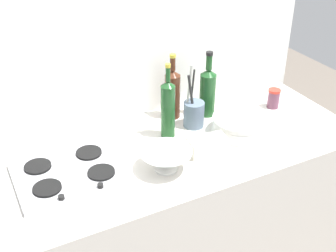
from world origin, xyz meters
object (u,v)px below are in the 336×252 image
stovetop_hob (70,172)px  utensil_crock (194,113)px  wine_bottle_mid_left (208,91)px  condiment_jar_front (274,98)px  mixing_bowl (166,160)px  butter_dish (208,145)px  wine_bottle_mid_right (168,108)px  plate_stack (240,125)px  wine_bottle_leftmost (173,93)px

stovetop_hob → utensil_crock: utensil_crock is taller
wine_bottle_mid_left → condiment_jar_front: bearing=-15.0°
mixing_bowl → butter_dish: 0.22m
wine_bottle_mid_right → utensil_crock: 0.17m
stovetop_hob → wine_bottle_mid_right: bearing=10.2°
wine_bottle_mid_right → condiment_jar_front: (0.62, -0.00, -0.09)m
butter_dish → condiment_jar_front: size_ratio=1.67×
plate_stack → condiment_jar_front: (0.30, 0.13, 0.01)m
utensil_crock → condiment_jar_front: utensil_crock is taller
mixing_bowl → utensil_crock: 0.38m
mixing_bowl → utensil_crock: utensil_crock is taller
utensil_crock → stovetop_hob: bearing=-170.0°
plate_stack → mixing_bowl: size_ratio=1.21×
wine_bottle_mid_left → stovetop_hob: bearing=-166.6°
plate_stack → mixing_bowl: (-0.44, -0.10, 0.01)m
mixing_bowl → utensil_crock: bearing=42.7°
wine_bottle_mid_right → mixing_bowl: bearing=-118.9°
stovetop_hob → mixing_bowl: (0.37, -0.14, 0.03)m
wine_bottle_mid_right → plate_stack: bearing=-22.7°
wine_bottle_leftmost → mixing_bowl: size_ratio=1.53×
butter_dish → stovetop_hob: bearing=169.1°
utensil_crock → mixing_bowl: bearing=-137.3°
stovetop_hob → utensil_crock: size_ratio=1.37×
wine_bottle_mid_left → mixing_bowl: (-0.40, -0.33, -0.08)m
wine_bottle_leftmost → butter_dish: size_ratio=1.96×
wine_bottle_mid_left → wine_bottle_leftmost: bearing=160.3°
mixing_bowl → utensil_crock: (0.28, 0.26, 0.02)m
wine_bottle_leftmost → wine_bottle_mid_right: size_ratio=0.92×
wine_bottle_mid_left → utensil_crock: size_ratio=1.05×
butter_dish → wine_bottle_mid_left: bearing=59.2°
wine_bottle_leftmost → wine_bottle_mid_right: (-0.10, -0.15, 0.01)m
wine_bottle_mid_left → butter_dish: 0.36m
stovetop_hob → plate_stack: (0.81, -0.04, 0.03)m
butter_dish → plate_stack: bearing=18.1°
plate_stack → wine_bottle_mid_right: size_ratio=0.73×
stovetop_hob → mixing_bowl: mixing_bowl is taller
stovetop_hob → utensil_crock: 0.66m
wine_bottle_mid_left → butter_dish: wine_bottle_mid_left is taller
stovetop_hob → wine_bottle_leftmost: wine_bottle_leftmost is taller
wine_bottle_leftmost → wine_bottle_mid_right: 0.18m
condiment_jar_front → wine_bottle_leftmost: bearing=163.4°
stovetop_hob → condiment_jar_front: (1.11, 0.09, 0.04)m
wine_bottle_leftmost → utensil_crock: size_ratio=1.04×
plate_stack → utensil_crock: size_ratio=0.82×
stovetop_hob → plate_stack: bearing=-2.9°
condiment_jar_front → butter_dish: bearing=-158.8°
plate_stack → mixing_bowl: bearing=-167.0°
plate_stack → wine_bottle_mid_right: bearing=157.3°
condiment_jar_front → mixing_bowl: bearing=-162.7°
wine_bottle_leftmost → butter_dish: wine_bottle_leftmost is taller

